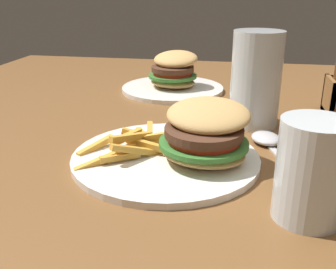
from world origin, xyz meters
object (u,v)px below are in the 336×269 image
(meal_plate_far, at_px, (173,78))
(spoon, at_px, (268,140))
(beer_glass, at_px, (256,83))
(juice_glass, at_px, (311,173))
(meal_plate_near, at_px, (186,144))

(meal_plate_far, bearing_deg, spoon, -56.39)
(beer_glass, xyz_separation_m, juice_glass, (0.05, -0.31, -0.02))
(beer_glass, bearing_deg, meal_plate_far, 130.38)
(beer_glass, xyz_separation_m, spoon, (0.02, -0.10, -0.07))
(meal_plate_near, xyz_separation_m, meal_plate_far, (-0.09, 0.41, 0.00))
(spoon, bearing_deg, juice_glass, 170.22)
(meal_plate_near, xyz_separation_m, juice_glass, (0.15, -0.12, 0.03))
(meal_plate_near, distance_m, meal_plate_far, 0.42)
(juice_glass, height_order, meal_plate_far, juice_glass)
(meal_plate_far, bearing_deg, meal_plate_near, -77.93)
(meal_plate_near, height_order, meal_plate_far, meal_plate_far)
(spoon, distance_m, meal_plate_far, 0.38)
(meal_plate_near, relative_size, juice_glass, 1.41)
(meal_plate_near, xyz_separation_m, spoon, (0.12, 0.09, -0.02))
(juice_glass, xyz_separation_m, spoon, (-0.03, 0.21, -0.05))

